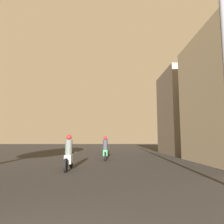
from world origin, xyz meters
TOP-DOWN VIEW (x-y plane):
  - motorcycle_white at (-0.76, 8.34)m, footprint 0.60×2.05m
  - motorcycle_green at (0.89, 13.07)m, footprint 0.60×1.91m
  - motorcycle_blue at (0.92, 17.85)m, footprint 0.60×1.99m
  - building_right_far at (8.70, 18.51)m, footprint 4.53×5.79m

SIDE VIEW (x-z plane):
  - motorcycle_blue at x=0.92m, z-range -0.14..1.36m
  - motorcycle_green at x=0.89m, z-range -0.16..1.44m
  - motorcycle_white at x=-0.76m, z-range -0.15..1.46m
  - building_right_far at x=8.70m, z-range 0.00..7.77m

